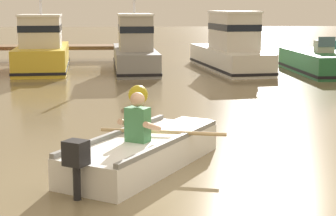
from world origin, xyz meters
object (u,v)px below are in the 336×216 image
object	(u,v)px
rowboat_with_person	(145,150)
moored_boat_yellow	(42,50)
moored_boat_grey	(135,49)
moored_boat_white	(230,49)
moored_boat_green	(320,63)
mooring_buoy	(138,95)

from	to	relation	value
rowboat_with_person	moored_boat_yellow	xyz separation A→B (m)	(-3.50, 13.03, 0.54)
moored_boat_grey	moored_boat_yellow	bearing A→B (deg)	-179.24
moored_boat_yellow	rowboat_with_person	bearing A→B (deg)	-74.96
rowboat_with_person	moored_boat_white	xyz separation A→B (m)	(3.70, 12.88, 0.57)
rowboat_with_person	moored_boat_green	xyz separation A→B (m)	(6.81, 11.59, 0.13)
moored_boat_grey	moored_boat_white	xyz separation A→B (m)	(3.70, -0.19, 0.03)
moored_boat_green	mooring_buoy	xyz separation A→B (m)	(-6.82, -6.17, -0.13)
rowboat_with_person	moored_boat_green	distance (m)	13.45
mooring_buoy	rowboat_with_person	bearing A→B (deg)	-89.90
moored_boat_grey	mooring_buoy	distance (m)	7.67
moored_boat_green	moored_boat_white	bearing A→B (deg)	157.51
moored_boat_grey	moored_boat_white	size ratio (longest dim) A/B	0.99
moored_boat_grey	moored_boat_green	distance (m)	6.98
moored_boat_yellow	moored_boat_grey	size ratio (longest dim) A/B	0.87
mooring_buoy	moored_boat_grey	bearing A→B (deg)	89.88
moored_boat_yellow	mooring_buoy	size ratio (longest dim) A/B	10.99
moored_boat_grey	moored_boat_white	distance (m)	3.70
moored_boat_grey	mooring_buoy	bearing A→B (deg)	-90.12
moored_boat_yellow	moored_boat_grey	bearing A→B (deg)	0.76
mooring_buoy	moored_boat_green	bearing A→B (deg)	42.14
rowboat_with_person	moored_boat_green	bearing A→B (deg)	59.57
moored_boat_yellow	moored_boat_white	world-z (taller)	moored_boat_yellow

